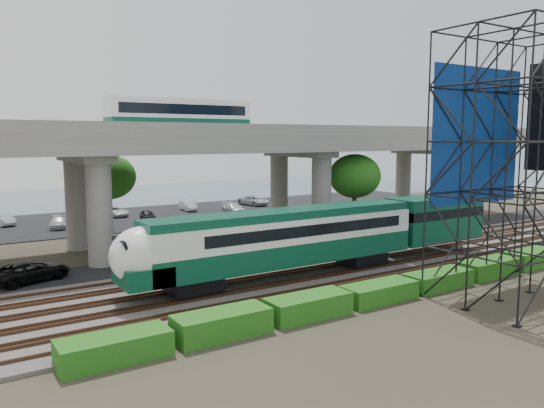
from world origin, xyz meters
TOP-DOWN VIEW (x-y plane):
  - ground at (0.00, 0.00)m, footprint 140.00×140.00m
  - ballast_bed at (0.00, 2.00)m, footprint 90.00×12.00m
  - service_road at (0.00, 10.50)m, footprint 90.00×5.00m
  - parking_lot at (0.00, 34.00)m, footprint 90.00×18.00m
  - harbor_water at (0.00, 56.00)m, footprint 140.00×40.00m
  - rail_tracks at (0.00, 2.00)m, footprint 90.00×9.52m
  - commuter_train at (1.07, 2.00)m, footprint 29.30×3.06m
  - overpass at (-0.16, 16.00)m, footprint 80.00×12.00m
  - scaffold_tower at (8.28, -7.98)m, footprint 9.36×6.36m
  - hedge_strip at (1.01, -4.30)m, footprint 34.60×1.80m
  - trees at (-4.67, 16.17)m, footprint 40.94×16.94m
  - suv at (-14.93, 10.58)m, footprint 5.32×3.76m
  - parked_cars at (0.90, 33.85)m, footprint 35.88×9.57m

SIDE VIEW (x-z plane):
  - ground at x=0.00m, z-range 0.00..0.00m
  - harbor_water at x=0.00m, z-range 0.00..0.03m
  - service_road at x=0.00m, z-range 0.00..0.08m
  - parking_lot at x=0.00m, z-range 0.00..0.08m
  - ballast_bed at x=0.00m, z-range 0.00..0.20m
  - rail_tracks at x=0.00m, z-range 0.20..0.36m
  - hedge_strip at x=1.01m, z-range -0.04..1.16m
  - parked_cars at x=0.90m, z-range 0.04..1.34m
  - suv at x=-14.93m, z-range 0.08..1.43m
  - commuter_train at x=1.07m, z-range 0.73..5.03m
  - trees at x=-4.67m, z-range 1.73..9.42m
  - scaffold_tower at x=8.28m, z-range -0.03..14.97m
  - overpass at x=-0.16m, z-range 2.01..14.41m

